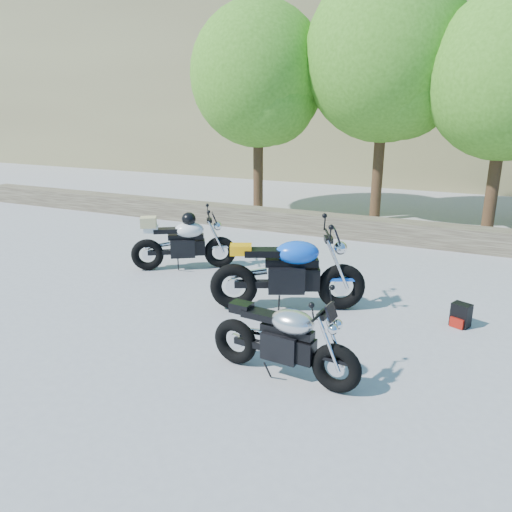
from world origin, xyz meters
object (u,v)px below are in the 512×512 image
at_px(silver_bike, 284,341).
at_px(blue_bike, 289,273).
at_px(white_bike, 183,241).
at_px(backpack, 461,315).

distance_m(silver_bike, blue_bike, 2.01).
xyz_separation_m(white_bike, backpack, (5.00, -0.61, -0.38)).
bearing_deg(white_bike, silver_bike, -74.12).
xyz_separation_m(silver_bike, blue_bike, (-0.66, 1.90, 0.12)).
bearing_deg(white_bike, backpack, -38.47).
relative_size(white_bike, backpack, 5.18).
bearing_deg(backpack, silver_bike, -104.39).
relative_size(silver_bike, backpack, 5.48).
distance_m(blue_bike, backpack, 2.54).
height_order(white_bike, backpack, white_bike).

